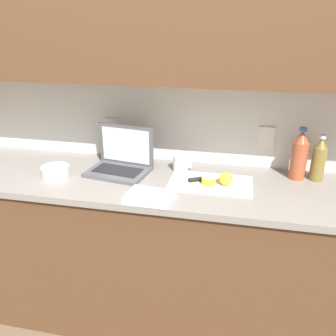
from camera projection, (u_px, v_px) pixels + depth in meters
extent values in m
plane|color=brown|center=(143.00, 311.00, 2.26)|extent=(12.00, 12.00, 0.00)
cube|color=white|center=(152.00, 97.00, 2.05)|extent=(5.20, 0.06, 2.60)
cube|color=white|center=(112.00, 128.00, 2.14)|extent=(0.09, 0.01, 0.12)
cube|color=white|center=(266.00, 137.00, 1.96)|extent=(0.09, 0.01, 0.12)
cube|color=brown|center=(140.00, 6.00, 1.69)|extent=(4.42, 0.32, 0.70)
cube|color=brown|center=(141.00, 253.00, 2.08)|extent=(2.17, 0.56, 0.90)
cube|color=gray|center=(138.00, 181.00, 1.90)|extent=(2.24, 0.60, 0.03)
cube|color=#9EA3A8|center=(5.00, 177.00, 2.11)|extent=(0.45, 0.39, 0.16)
cube|color=#515156|center=(118.00, 172.00, 1.95)|extent=(0.35, 0.28, 0.02)
cube|color=black|center=(118.00, 170.00, 1.94)|extent=(0.28, 0.17, 0.00)
cube|color=#515156|center=(126.00, 145.00, 2.00)|extent=(0.33, 0.06, 0.23)
cube|color=silver|center=(126.00, 146.00, 1.99)|extent=(0.28, 0.05, 0.19)
cube|color=silver|center=(210.00, 183.00, 1.83)|extent=(0.42, 0.25, 0.01)
cube|color=silver|center=(223.00, 177.00, 1.88)|extent=(0.16, 0.11, 0.00)
cylinder|color=black|center=(199.00, 179.00, 1.84)|extent=(0.11, 0.07, 0.02)
cylinder|color=yellow|center=(209.00, 181.00, 1.80)|extent=(0.07, 0.07, 0.04)
cylinder|color=#F4EAA3|center=(209.00, 177.00, 1.80)|extent=(0.06, 0.06, 0.00)
sphere|color=yellow|center=(226.00, 179.00, 1.79)|extent=(0.07, 0.07, 0.07)
cylinder|color=#A34C2D|center=(299.00, 161.00, 1.86)|extent=(0.08, 0.08, 0.20)
cone|color=#A34C2D|center=(302.00, 137.00, 1.81)|extent=(0.08, 0.08, 0.06)
cylinder|color=#3366B2|center=(303.00, 129.00, 1.79)|extent=(0.04, 0.04, 0.02)
cylinder|color=olive|center=(318.00, 164.00, 1.85)|extent=(0.07, 0.07, 0.18)
cone|color=olive|center=(322.00, 143.00, 1.80)|extent=(0.06, 0.06, 0.05)
cylinder|color=white|center=(323.00, 137.00, 1.79)|extent=(0.03, 0.03, 0.02)
cylinder|color=silver|center=(181.00, 163.00, 1.97)|extent=(0.09, 0.09, 0.09)
cube|color=silver|center=(190.00, 163.00, 1.96)|extent=(0.02, 0.01, 0.05)
cylinder|color=beige|center=(55.00, 172.00, 1.90)|extent=(0.15, 0.15, 0.06)
cube|color=white|center=(150.00, 197.00, 1.68)|extent=(0.24, 0.18, 0.02)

